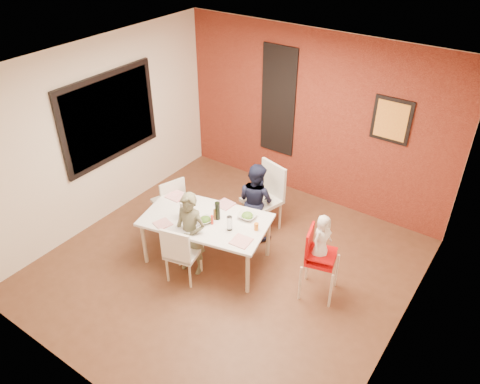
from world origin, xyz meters
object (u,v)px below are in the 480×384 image
Objects in this scene: chair_near at (180,252)px; high_chair at (317,256)px; toddler at (322,238)px; paper_towel_roll at (184,210)px; wine_bottle at (218,211)px; dining_table at (206,222)px; chair_left at (170,200)px; chair_far at (267,193)px; child_far at (256,200)px; child_near at (190,234)px.

high_chair reaches higher than chair_near.
toddler is 1.82m from paper_towel_roll.
wine_bottle is at bearing 83.35° from high_chair.
high_chair is at bearing 13.19° from paper_towel_roll.
chair_near is 1.71m from high_chair.
dining_table is at bearing -145.34° from wine_bottle.
toddler is 2.37× the size of wine_bottle.
toddler is 2.52× the size of paper_towel_roll.
chair_left is 0.88× the size of high_chair.
chair_far is 0.88× the size of child_far.
child_far is (0.25, 1.14, -0.01)m from child_near.
wine_bottle reaches higher than chair_left.
chair_near is at bearing 129.13° from toddler.
toddler is (0.02, 0.01, 0.29)m from high_chair.
chair_far is at bearing -112.87° from chair_near.
dining_table is 1.57m from toddler.
chair_far is 1.05m from wine_bottle.
chair_far is 1.35m from paper_towel_roll.
child_far reaches higher than chair_left.
dining_table is 1.54× the size of child_far.
child_far is at bearing 50.95° from high_chair.
dining_table is 1.52m from high_chair.
toddler is at bearing -165.93° from chair_near.
high_chair is at bearing 126.73° from toddler.
chair_near is at bearing 103.37° from high_chair.
chair_far is 1.50m from high_chair.
dining_table is 0.25m from wine_bottle.
child_near is 1.68m from toddler.
chair_near is at bearing 91.14° from child_far.
chair_near is 3.34× the size of wine_bottle.
paper_towel_roll is at bearing 135.11° from child_near.
wine_bottle is (-0.10, -0.77, 0.23)m from child_far.
wine_bottle is (1.02, -0.19, 0.33)m from chair_left.
child_near is at bearing -95.64° from dining_table.
paper_towel_roll is (0.64, -0.40, 0.33)m from chair_left.
high_chair is at bearing -165.89° from chair_near.
wine_bottle is at bearing -81.27° from chair_far.
chair_near is at bearing 67.28° from chair_left.
child_near is (-0.03, -0.28, -0.02)m from dining_table.
chair_near is 0.71m from wine_bottle.
child_near is 1.97× the size of toddler.
chair_left is 2.45m from toddler.
paper_towel_roll is (-0.38, -0.22, -0.01)m from wine_bottle.
paper_towel_roll reaches higher than chair_near.
chair_far is at bearing 83.27° from wine_bottle.
high_chair is at bearing 7.88° from wine_bottle.
chair_left is 0.83m from paper_towel_roll.
child_far reaches higher than wine_bottle.
child_near is 1.17m from child_far.
child_far is (1.12, 0.58, 0.11)m from chair_left.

